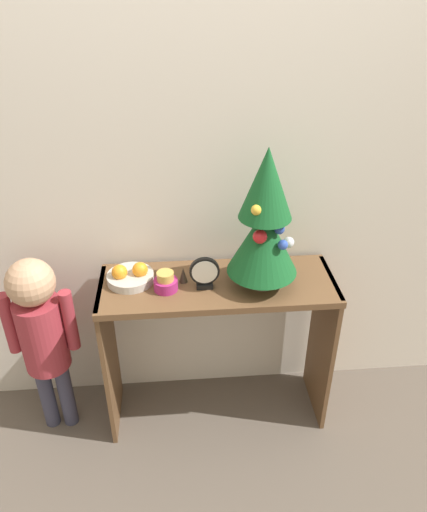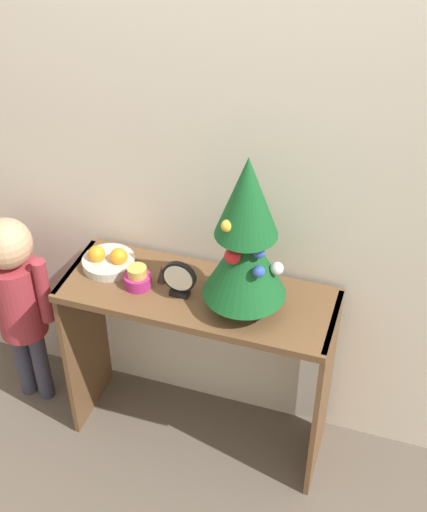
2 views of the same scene
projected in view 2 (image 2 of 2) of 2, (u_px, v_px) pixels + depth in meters
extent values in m
plane|color=brown|center=(185.00, 465.00, 2.96)|extent=(12.00, 12.00, 0.00)
cube|color=beige|center=(217.00, 152.00, 2.52)|extent=(7.00, 0.05, 2.50)
cube|color=brown|center=(198.00, 295.00, 2.63)|extent=(1.03, 0.38, 0.03)
cube|color=brown|center=(85.00, 340.00, 2.99)|extent=(0.02, 0.35, 0.79)
cube|color=brown|center=(323.00, 397.00, 2.74)|extent=(0.02, 0.35, 0.79)
cylinder|color=#4C3828|center=(244.00, 302.00, 2.54)|extent=(0.12, 0.12, 0.05)
cylinder|color=brown|center=(244.00, 292.00, 2.51)|extent=(0.02, 0.02, 0.04)
cone|color=#145123|center=(245.00, 260.00, 2.43)|extent=(0.30, 0.30, 0.29)
cone|color=#145123|center=(247.00, 197.00, 2.27)|extent=(0.21, 0.21, 0.29)
sphere|color=red|center=(233.00, 256.00, 2.35)|extent=(0.06, 0.06, 0.06)
sphere|color=gold|center=(227.00, 226.00, 2.28)|extent=(0.04, 0.04, 0.04)
sphere|color=#2D4CA8|center=(259.00, 271.00, 2.35)|extent=(0.04, 0.04, 0.04)
sphere|color=#2D4CA8|center=(259.00, 252.00, 2.34)|extent=(0.04, 0.04, 0.04)
sphere|color=silver|center=(277.00, 268.00, 2.42)|extent=(0.05, 0.05, 0.05)
cylinder|color=#B7B2A8|center=(109.00, 262.00, 2.74)|extent=(0.20, 0.20, 0.04)
sphere|color=orange|center=(119.00, 257.00, 2.70)|extent=(0.07, 0.07, 0.07)
sphere|color=orange|center=(97.00, 254.00, 2.72)|extent=(0.07, 0.07, 0.07)
cylinder|color=#9E2366|center=(138.00, 281.00, 2.64)|extent=(0.10, 0.10, 0.05)
cylinder|color=gold|center=(137.00, 272.00, 2.61)|extent=(0.07, 0.07, 0.04)
cube|color=black|center=(180.00, 292.00, 2.61)|extent=(0.07, 0.04, 0.02)
cylinder|color=black|center=(179.00, 277.00, 2.56)|extent=(0.13, 0.02, 0.13)
cylinder|color=white|center=(178.00, 278.00, 2.56)|extent=(0.11, 0.00, 0.11)
cone|color=#382D23|center=(162.00, 274.00, 2.65)|extent=(0.04, 0.04, 0.07)
cylinder|color=#38384C|center=(23.00, 359.00, 3.17)|extent=(0.07, 0.07, 0.39)
cylinder|color=#38384C|center=(41.00, 364.00, 3.15)|extent=(0.07, 0.07, 0.39)
cylinder|color=#992D38|center=(18.00, 298.00, 2.93)|extent=(0.20, 0.20, 0.35)
sphere|color=tan|center=(6.00, 244.00, 2.76)|extent=(0.20, 0.20, 0.20)
cylinder|color=#992D38|center=(43.00, 291.00, 2.86)|extent=(0.06, 0.06, 0.30)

